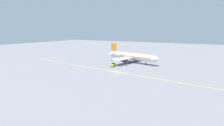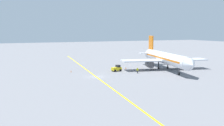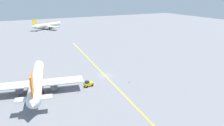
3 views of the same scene
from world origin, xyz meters
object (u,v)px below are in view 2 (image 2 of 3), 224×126
(baggage_tug_white, at_px, (117,68))
(traffic_cone_near_nose, at_px, (126,68))
(airplane_at_gate, at_px, (165,58))
(traffic_cone_mid_apron, at_px, (71,71))
(ground_crew_worker, at_px, (138,70))

(baggage_tug_white, xyz_separation_m, traffic_cone_near_nose, (-4.82, -3.39, -0.63))
(airplane_at_gate, bearing_deg, traffic_cone_mid_apron, -13.47)
(airplane_at_gate, relative_size, baggage_tug_white, 11.09)
(ground_crew_worker, relative_size, traffic_cone_mid_apron, 3.05)
(ground_crew_worker, xyz_separation_m, traffic_cone_near_nose, (-0.74, -9.27, -0.63))
(traffic_cone_near_nose, bearing_deg, traffic_cone_mid_apron, -0.94)
(baggage_tug_white, distance_m, traffic_cone_near_nose, 5.93)
(airplane_at_gate, distance_m, traffic_cone_mid_apron, 30.06)
(traffic_cone_near_nose, bearing_deg, airplane_at_gate, 148.22)
(airplane_at_gate, relative_size, ground_crew_worker, 21.02)
(airplane_at_gate, bearing_deg, ground_crew_worker, 12.84)
(ground_crew_worker, xyz_separation_m, traffic_cone_mid_apron, (17.56, -9.57, -0.63))
(baggage_tug_white, relative_size, ground_crew_worker, 1.90)
(traffic_cone_near_nose, relative_size, traffic_cone_mid_apron, 1.00)
(airplane_at_gate, xyz_separation_m, traffic_cone_mid_apron, (29.04, -6.95, -3.43))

